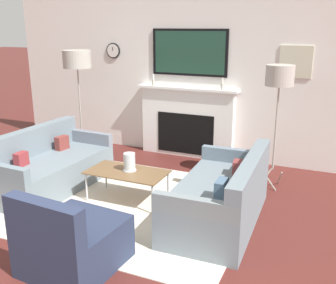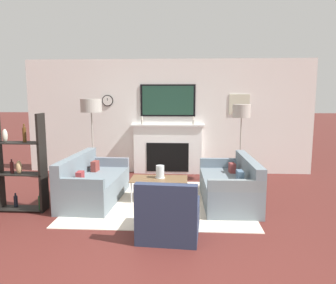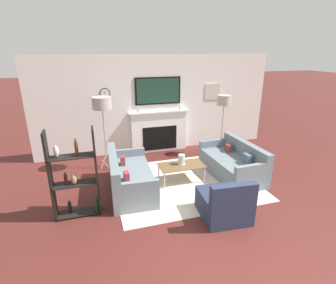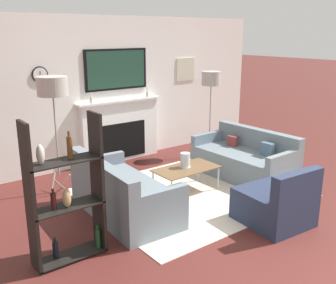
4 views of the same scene
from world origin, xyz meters
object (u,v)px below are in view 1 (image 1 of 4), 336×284
couch_left (49,168)px  armchair (72,243)px  hurricane_candle (129,163)px  floor_lamp_left (77,60)px  couch_right (221,198)px  floor_lamp_right (280,78)px  coffee_table (127,173)px

couch_left → armchair: 2.03m
hurricane_candle → floor_lamp_left: size_ratio=0.13×
hurricane_candle → couch_right: bearing=-5.4°
floor_lamp_right → hurricane_candle: bearing=-144.1°
floor_lamp_left → armchair: bearing=-56.3°
floor_lamp_left → floor_lamp_right: (3.16, -0.00, -0.11)m
armchair → hurricane_candle: size_ratio=3.87×
couch_left → coffee_table: couch_left is taller
armchair → coffee_table: bearing=99.8°
couch_left → hurricane_candle: (1.20, 0.12, 0.21)m
armchair → coffee_table: size_ratio=0.88×
couch_left → armchair: bearing=-44.6°
armchair → floor_lamp_right: (1.36, 2.70, 1.25)m
coffee_table → floor_lamp_left: floor_lamp_left is taller
armchair → floor_lamp_right: size_ratio=0.52×
hurricane_candle → armchair: bearing=-81.0°
couch_left → couch_right: (2.44, -0.00, -0.00)m
coffee_table → hurricane_candle: size_ratio=4.42×
hurricane_candle → floor_lamp_left: floor_lamp_left is taller
floor_lamp_right → coffee_table: bearing=-143.2°
couch_right → floor_lamp_right: 1.81m
couch_right → coffee_table: couch_right is taller
armchair → couch_right: bearing=55.0°
couch_left → couch_right: size_ratio=1.02×
coffee_table → hurricane_candle: hurricane_candle is taller
floor_lamp_left → couch_right: bearing=-24.6°
couch_right → floor_lamp_left: (-2.80, 1.28, 1.34)m
couch_right → floor_lamp_right: bearing=74.2°
couch_right → armchair: armchair is taller
couch_left → armchair: (1.44, -1.43, -0.02)m
couch_left → coffee_table: 1.19m
coffee_table → floor_lamp_right: floor_lamp_right is taller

